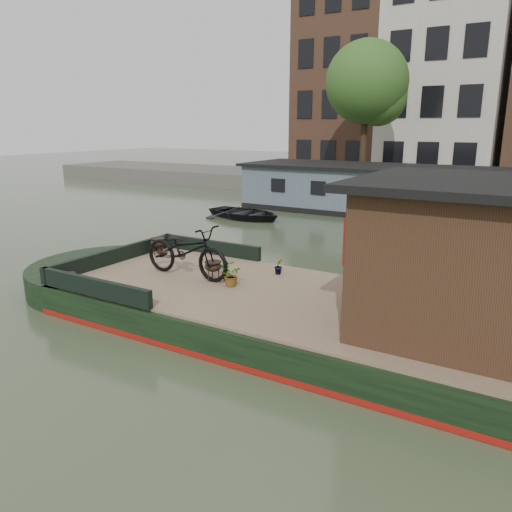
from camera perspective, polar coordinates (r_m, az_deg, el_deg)
The scene contains 18 objects.
ground at distance 9.50m, azimuth 10.26°, elevation -9.50°, with size 120.00×120.00×0.00m, color #313C26.
houseboat_hull at distance 9.90m, azimuth 3.08°, elevation -6.55°, with size 14.01×4.02×0.60m.
houseboat_deck at distance 9.27m, azimuth 10.43°, elevation -5.97°, with size 11.80×3.80×0.05m, color #846952.
bow_bulwark at distance 11.85m, azimuth -13.02°, elevation -0.51°, with size 3.00×4.00×0.35m.
cabin at distance 8.43m, azimuth 24.83°, elevation -0.27°, with size 4.00×3.50×2.42m.
bicycle at distance 10.90m, azimuth -7.95°, elevation 0.60°, with size 0.77×2.20×1.15m, color black.
potted_plant_a at distance 10.65m, azimuth -3.58°, elevation -1.82°, with size 0.19×0.13×0.37m, color brown.
potted_plant_b at distance 11.08m, azimuth 2.59°, elevation -1.12°, with size 0.21×0.17×0.38m, color brown.
potted_plant_c at distance 10.23m, azimuth -3.03°, elevation -2.17°, with size 0.43×0.37×0.48m, color #AF3F32.
potted_plant_d at distance 10.61m, azimuth 14.71°, elevation -1.92°, with size 0.29×0.29×0.52m, color #9E5C2B.
brazier_front at distance 10.64m, azimuth -4.92°, elevation -1.71°, with size 0.39×0.39×0.42m, color black, non-canonical shape.
brazier_rear at distance 13.03m, azimuth -11.14°, elevation 1.13°, with size 0.39×0.39×0.42m, color black, non-canonical shape.
bollard_port at distance 13.09m, azimuth -10.94°, elevation 0.76°, with size 0.20×0.20×0.22m, color black.
bollard_stbd at distance 11.28m, azimuth -20.29°, elevation -2.23°, with size 0.17×0.17×0.20m, color black.
dinghy at distance 21.33m, azimuth -1.24°, elevation 5.28°, with size 2.50×3.50×0.73m, color black.
far_houseboat at distance 22.54m, azimuth 23.41°, elevation 6.15°, with size 20.40×4.40×2.11m.
quay at distance 29.01m, azimuth 25.19°, elevation 6.58°, with size 60.00×6.00×0.90m, color #47443F.
tree_left at distance 28.86m, azimuth 12.84°, elevation 18.41°, with size 4.40×4.40×7.40m.
Camera 1 is at (2.98, -8.16, 3.86)m, focal length 35.00 mm.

